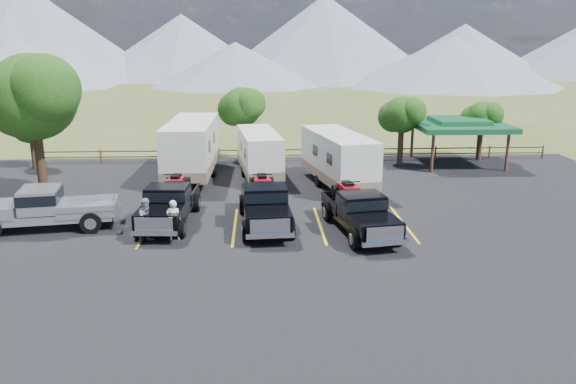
{
  "coord_description": "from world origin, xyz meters",
  "views": [
    {
      "loc": [
        -0.8,
        -20.98,
        8.5
      ],
      "look_at": [
        0.51,
        4.27,
        1.6
      ],
      "focal_mm": 35.0,
      "sensor_mm": 36.0,
      "label": 1
    }
  ],
  "objects_px": {
    "pavilion": "(459,125)",
    "rig_right": "(359,211)",
    "trailer_left": "(192,148)",
    "trailer_right": "(338,159)",
    "tree_big_nw": "(32,97)",
    "rig_left": "(169,202)",
    "pickup_silver": "(45,208)",
    "trailer_center": "(259,153)",
    "person_a": "(174,220)",
    "person_b": "(147,220)",
    "rig_center": "(265,203)"
  },
  "relations": [
    {
      "from": "pavilion",
      "to": "trailer_center",
      "type": "relative_size",
      "value": 0.74
    },
    {
      "from": "person_a",
      "to": "person_b",
      "type": "distance_m",
      "value": 1.1
    },
    {
      "from": "pavilion",
      "to": "trailer_right",
      "type": "bearing_deg",
      "value": -147.07
    },
    {
      "from": "pavilion",
      "to": "trailer_left",
      "type": "xyz_separation_m",
      "value": [
        -18.01,
        -3.28,
        -0.87
      ]
    },
    {
      "from": "trailer_left",
      "to": "person_b",
      "type": "height_order",
      "value": "trailer_left"
    },
    {
      "from": "tree_big_nw",
      "to": "person_b",
      "type": "relative_size",
      "value": 4.03
    },
    {
      "from": "trailer_center",
      "to": "pickup_silver",
      "type": "distance_m",
      "value": 13.76
    },
    {
      "from": "trailer_center",
      "to": "person_b",
      "type": "bearing_deg",
      "value": -119.91
    },
    {
      "from": "tree_big_nw",
      "to": "rig_right",
      "type": "distance_m",
      "value": 17.88
    },
    {
      "from": "person_b",
      "to": "trailer_left",
      "type": "bearing_deg",
      "value": 45.49
    },
    {
      "from": "rig_left",
      "to": "rig_right",
      "type": "distance_m",
      "value": 8.93
    },
    {
      "from": "tree_big_nw",
      "to": "trailer_right",
      "type": "distance_m",
      "value": 16.92
    },
    {
      "from": "rig_center",
      "to": "trailer_center",
      "type": "relative_size",
      "value": 0.78
    },
    {
      "from": "tree_big_nw",
      "to": "trailer_center",
      "type": "bearing_deg",
      "value": 21.85
    },
    {
      "from": "trailer_left",
      "to": "trailer_center",
      "type": "relative_size",
      "value": 1.24
    },
    {
      "from": "trailer_right",
      "to": "person_a",
      "type": "height_order",
      "value": "trailer_right"
    },
    {
      "from": "pavilion",
      "to": "rig_right",
      "type": "distance_m",
      "value": 16.9
    },
    {
      "from": "rig_right",
      "to": "person_a",
      "type": "bearing_deg",
      "value": 175.22
    },
    {
      "from": "rig_right",
      "to": "trailer_center",
      "type": "distance_m",
      "value": 11.62
    },
    {
      "from": "rig_left",
      "to": "rig_center",
      "type": "relative_size",
      "value": 0.97
    },
    {
      "from": "rig_left",
      "to": "trailer_center",
      "type": "distance_m",
      "value": 9.95
    },
    {
      "from": "rig_left",
      "to": "person_a",
      "type": "relative_size",
      "value": 3.49
    },
    {
      "from": "pickup_silver",
      "to": "trailer_center",
      "type": "bearing_deg",
      "value": 125.73
    },
    {
      "from": "rig_right",
      "to": "pickup_silver",
      "type": "relative_size",
      "value": 0.94
    },
    {
      "from": "trailer_left",
      "to": "pickup_silver",
      "type": "relative_size",
      "value": 1.53
    },
    {
      "from": "pavilion",
      "to": "person_a",
      "type": "height_order",
      "value": "pavilion"
    },
    {
      "from": "rig_center",
      "to": "rig_right",
      "type": "height_order",
      "value": "rig_center"
    },
    {
      "from": "trailer_left",
      "to": "pickup_silver",
      "type": "distance_m",
      "value": 11.18
    },
    {
      "from": "tree_big_nw",
      "to": "trailer_center",
      "type": "height_order",
      "value": "tree_big_nw"
    },
    {
      "from": "pavilion",
      "to": "rig_center",
      "type": "relative_size",
      "value": 0.95
    },
    {
      "from": "rig_left",
      "to": "trailer_center",
      "type": "relative_size",
      "value": 0.76
    },
    {
      "from": "trailer_left",
      "to": "trailer_right",
      "type": "height_order",
      "value": "trailer_left"
    },
    {
      "from": "pavilion",
      "to": "rig_right",
      "type": "height_order",
      "value": "pavilion"
    },
    {
      "from": "tree_big_nw",
      "to": "rig_left",
      "type": "bearing_deg",
      "value": -29.78
    },
    {
      "from": "tree_big_nw",
      "to": "pickup_silver",
      "type": "distance_m",
      "value": 6.98
    },
    {
      "from": "trailer_left",
      "to": "person_b",
      "type": "distance_m",
      "value": 11.61
    },
    {
      "from": "pavilion",
      "to": "trailer_left",
      "type": "height_order",
      "value": "trailer_left"
    },
    {
      "from": "tree_big_nw",
      "to": "trailer_right",
      "type": "height_order",
      "value": "tree_big_nw"
    },
    {
      "from": "pavilion",
      "to": "rig_center",
      "type": "bearing_deg",
      "value": -136.85
    },
    {
      "from": "pavilion",
      "to": "pickup_silver",
      "type": "xyz_separation_m",
      "value": [
        -23.61,
        -12.91,
        -1.73
      ]
    },
    {
      "from": "pavilion",
      "to": "person_b",
      "type": "bearing_deg",
      "value": -141.48
    },
    {
      "from": "rig_right",
      "to": "pavilion",
      "type": "bearing_deg",
      "value": 46.44
    },
    {
      "from": "trailer_right",
      "to": "pickup_silver",
      "type": "relative_size",
      "value": 1.36
    },
    {
      "from": "rig_left",
      "to": "pickup_silver",
      "type": "distance_m",
      "value": 5.56
    },
    {
      "from": "trailer_center",
      "to": "person_a",
      "type": "xyz_separation_m",
      "value": [
        -3.74,
        -11.44,
        -0.61
      ]
    },
    {
      "from": "rig_center",
      "to": "person_a",
      "type": "relative_size",
      "value": 3.61
    },
    {
      "from": "rig_right",
      "to": "trailer_left",
      "type": "distance_m",
      "value": 13.81
    },
    {
      "from": "rig_center",
      "to": "pickup_silver",
      "type": "xyz_separation_m",
      "value": [
        -10.03,
        -0.17,
        -0.02
      ]
    },
    {
      "from": "trailer_left",
      "to": "trailer_right",
      "type": "relative_size",
      "value": 1.12
    },
    {
      "from": "rig_left",
      "to": "person_a",
      "type": "height_order",
      "value": "rig_left"
    }
  ]
}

